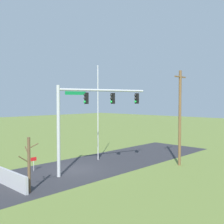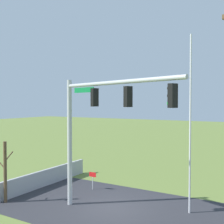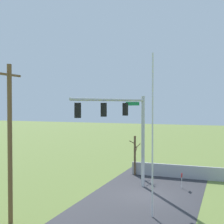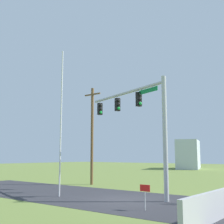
{
  "view_description": "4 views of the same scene",
  "coord_description": "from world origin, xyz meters",
  "px_view_note": "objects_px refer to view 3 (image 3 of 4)",
  "views": [
    {
      "loc": [
        15.19,
        19.03,
        6.17
      ],
      "look_at": [
        -2.07,
        2.46,
        5.17
      ],
      "focal_mm": 43.6,
      "sensor_mm": 36.0,
      "label": 1
    },
    {
      "loc": [
        -8.25,
        14.11,
        6.1
      ],
      "look_at": [
        -0.96,
        1.75,
        5.62
      ],
      "focal_mm": 45.76,
      "sensor_mm": 36.0,
      "label": 2
    },
    {
      "loc": [
        -22.15,
        -5.65,
        6.78
      ],
      "look_at": [
        -1.93,
        1.92,
        6.21
      ],
      "focal_mm": 49.87,
      "sensor_mm": 36.0,
      "label": 3
    },
    {
      "loc": [
        10.93,
        -14.96,
        2.63
      ],
      "look_at": [
        -2.23,
        1.78,
        5.74
      ],
      "focal_mm": 47.93,
      "sensor_mm": 36.0,
      "label": 4
    }
  ],
  "objects_px": {
    "flagpole": "(152,135)",
    "bare_tree": "(135,155)",
    "open_sign": "(182,177)",
    "utility_pole": "(10,141)",
    "signal_mast": "(126,123)"
  },
  "relations": [
    {
      "from": "flagpole",
      "to": "open_sign",
      "type": "distance_m",
      "value": 8.1
    },
    {
      "from": "flagpole",
      "to": "open_sign",
      "type": "bearing_deg",
      "value": -6.3
    },
    {
      "from": "open_sign",
      "to": "flagpole",
      "type": "bearing_deg",
      "value": 173.7
    },
    {
      "from": "flagpole",
      "to": "bare_tree",
      "type": "relative_size",
      "value": 2.62
    },
    {
      "from": "signal_mast",
      "to": "flagpole",
      "type": "relative_size",
      "value": 0.8
    },
    {
      "from": "utility_pole",
      "to": "open_sign",
      "type": "bearing_deg",
      "value": -36.9
    },
    {
      "from": "utility_pole",
      "to": "flagpole",
      "type": "bearing_deg",
      "value": -62.71
    },
    {
      "from": "signal_mast",
      "to": "flagpole",
      "type": "height_order",
      "value": "flagpole"
    },
    {
      "from": "bare_tree",
      "to": "open_sign",
      "type": "height_order",
      "value": "bare_tree"
    },
    {
      "from": "flagpole",
      "to": "bare_tree",
      "type": "height_order",
      "value": "flagpole"
    },
    {
      "from": "flagpole",
      "to": "utility_pole",
      "type": "bearing_deg",
      "value": 117.29
    },
    {
      "from": "signal_mast",
      "to": "flagpole",
      "type": "xyz_separation_m",
      "value": [
        -4.25,
        -3.07,
        -0.43
      ]
    },
    {
      "from": "flagpole",
      "to": "utility_pole",
      "type": "height_order",
      "value": "flagpole"
    },
    {
      "from": "signal_mast",
      "to": "open_sign",
      "type": "distance_m",
      "value": 6.47
    },
    {
      "from": "flagpole",
      "to": "bare_tree",
      "type": "bearing_deg",
      "value": 21.78
    }
  ]
}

